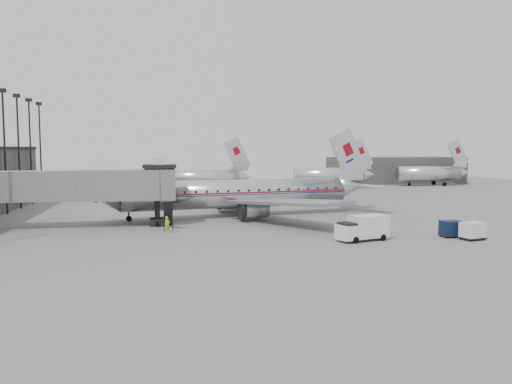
% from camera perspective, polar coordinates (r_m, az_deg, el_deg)
% --- Properties ---
extents(ground, '(160.00, 160.00, 0.00)m').
position_cam_1_polar(ground, '(50.63, -0.63, -4.14)').
color(ground, slate).
rests_on(ground, ground).
extents(hangar, '(30.00, 12.00, 6.00)m').
position_cam_1_polar(hangar, '(121.79, 15.59, 2.44)').
color(hangar, '#3D3A37').
rests_on(hangar, ground).
extents(apron_line, '(60.00, 0.15, 0.01)m').
position_cam_1_polar(apron_line, '(57.02, 1.31, -3.10)').
color(apron_line, gold).
rests_on(apron_line, ground).
extents(jet_bridge, '(21.00, 6.20, 7.10)m').
position_cam_1_polar(jet_bridge, '(53.66, -19.15, 0.60)').
color(jet_bridge, slate).
rests_on(jet_bridge, ground).
extents(distant_aircraft_near, '(16.39, 3.20, 10.26)m').
position_cam_1_polar(distant_aircraft_near, '(91.65, -6.27, 1.65)').
color(distant_aircraft_near, silver).
rests_on(distant_aircraft_near, ground).
extents(distant_aircraft_mid, '(16.39, 3.20, 10.26)m').
position_cam_1_polar(distant_aircraft_mid, '(100.88, 8.45, 1.93)').
color(distant_aircraft_mid, silver).
rests_on(distant_aircraft_mid, ground).
extents(distant_aircraft_far, '(16.39, 3.20, 10.26)m').
position_cam_1_polar(distant_aircraft_far, '(114.48, 19.23, 2.06)').
color(distant_aircraft_far, silver).
rests_on(distant_aircraft_far, ground).
extents(airliner, '(33.65, 30.95, 10.70)m').
position_cam_1_polar(airliner, '(59.32, -1.51, -0.18)').
color(airliner, silver).
rests_on(airliner, ground).
extents(service_van, '(4.98, 2.98, 2.20)m').
position_cam_1_polar(service_van, '(44.60, 12.12, -3.99)').
color(service_van, silver).
rests_on(service_van, ground).
extents(baggage_cart_navy, '(1.93, 1.50, 1.48)m').
position_cam_1_polar(baggage_cart_navy, '(48.83, 21.41, -3.89)').
color(baggage_cart_navy, black).
rests_on(baggage_cart_navy, ground).
extents(baggage_cart_white, '(2.24, 1.88, 1.54)m').
position_cam_1_polar(baggage_cart_white, '(48.03, 23.50, -4.06)').
color(baggage_cart_white, silver).
rests_on(baggage_cart_white, ground).
extents(ramp_worker, '(0.70, 0.63, 1.60)m').
position_cam_1_polar(ramp_worker, '(48.29, -10.11, -3.70)').
color(ramp_worker, '#B5CF18').
rests_on(ramp_worker, ground).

